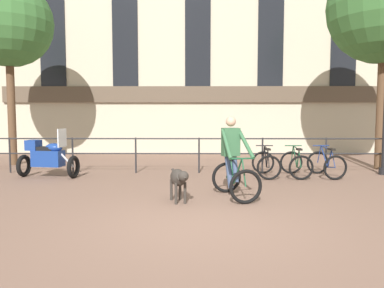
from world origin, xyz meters
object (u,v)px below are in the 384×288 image
object	(u,v)px
parked_bicycle_mid_left	(296,164)
dog	(179,178)
parked_bicycle_near_lamp	(266,164)
cyclist_with_bike	(233,161)
parked_motorcycle	(48,157)
parked_bicycle_mid_right	(326,164)

from	to	relation	value
parked_bicycle_mid_left	dog	bearing A→B (deg)	44.91
parked_bicycle_near_lamp	parked_bicycle_mid_left	bearing A→B (deg)	-178.46
parked_bicycle_mid_left	cyclist_with_bike	bearing A→B (deg)	51.94
dog	parked_bicycle_near_lamp	xyz separation A→B (m)	(2.30, 3.07, -0.12)
dog	parked_bicycle_mid_left	size ratio (longest dim) A/B	0.87
cyclist_with_bike	parked_motorcycle	bearing A→B (deg)	139.37
parked_bicycle_mid_right	parked_bicycle_near_lamp	bearing A→B (deg)	-6.86
cyclist_with_bike	dog	size ratio (longest dim) A/B	1.76
cyclist_with_bike	parked_bicycle_mid_right	distance (m)	3.82
parked_motorcycle	parked_bicycle_mid_right	xyz separation A→B (m)	(7.70, 0.17, -0.20)
parked_motorcycle	parked_bicycle_mid_right	distance (m)	7.71
dog	parked_bicycle_mid_left	bearing A→B (deg)	26.73
parked_bicycle_mid_right	parked_motorcycle	bearing A→B (deg)	-5.60
cyclist_with_bike	parked_bicycle_near_lamp	xyz separation A→B (m)	(1.17, 2.52, -0.41)
parked_bicycle_mid_left	parked_bicycle_mid_right	bearing A→B (deg)	-179.52
dog	parked_bicycle_mid_right	size ratio (longest dim) A/B	0.82
parked_motorcycle	parked_bicycle_near_lamp	distance (m)	6.04
dog	parked_bicycle_mid_left	xyz separation A→B (m)	(3.13, 3.07, -0.12)
dog	parked_bicycle_mid_right	world-z (taller)	parked_bicycle_mid_right
parked_bicycle_near_lamp	parked_bicycle_mid_right	world-z (taller)	same
parked_motorcycle	parked_bicycle_near_lamp	size ratio (longest dim) A/B	1.49
dog	parked_motorcycle	xyz separation A→B (m)	(-3.73, 2.90, 0.08)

